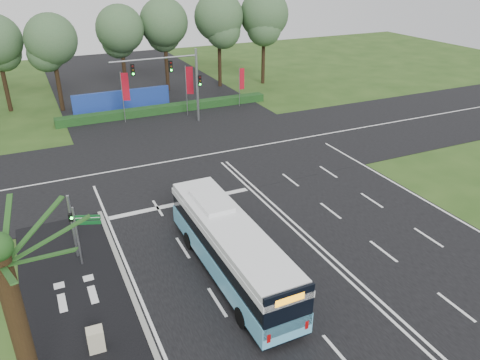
{
  "coord_description": "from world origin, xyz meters",
  "views": [
    {
      "loc": [
        -12.95,
        -21.11,
        14.73
      ],
      "look_at": [
        -2.14,
        2.0,
        2.45
      ],
      "focal_mm": 35.0,
      "sensor_mm": 36.0,
      "label": 1
    }
  ],
  "objects": [
    {
      "name": "banner_flag_right",
      "position": [
        7.96,
        23.3,
        2.73
      ],
      "size": [
        0.62,
        0.1,
        4.17
      ],
      "rotation": [
        0.0,
        0.0,
        0.07
      ],
      "color": "gray",
      "rests_on": "ground"
    },
    {
      "name": "city_bus",
      "position": [
        -5.13,
        -3.31,
        1.63
      ],
      "size": [
        2.5,
        11.29,
        3.24
      ],
      "rotation": [
        0.0,
        0.0,
        0.01
      ],
      "color": "#5EB5DB",
      "rests_on": "ground"
    },
    {
      "name": "blue_hoarding",
      "position": [
        -4.0,
        27.0,
        1.1
      ],
      "size": [
        10.0,
        0.3,
        2.2
      ],
      "primitive_type": "cube",
      "color": "navy",
      "rests_on": "ground"
    },
    {
      "name": "pedestrian_signal",
      "position": [
        -11.99,
        1.61,
        2.04
      ],
      "size": [
        0.32,
        0.43,
        3.73
      ],
      "rotation": [
        0.0,
        0.0,
        -0.11
      ],
      "color": "gray",
      "rests_on": "ground"
    },
    {
      "name": "street_sign",
      "position": [
        -11.6,
        0.68,
        2.22
      ],
      "size": [
        1.28,
        0.53,
        3.46
      ],
      "rotation": [
        0.0,
        0.0,
        -0.36
      ],
      "color": "gray",
      "rests_on": "ground"
    },
    {
      "name": "palm_tree",
      "position": [
        -14.5,
        -8.0,
        6.44
      ],
      "size": [
        3.2,
        3.2,
        7.65
      ],
      "color": "#382614",
      "rests_on": "ground"
    },
    {
      "name": "hedge",
      "position": [
        0.0,
        24.5,
        0.4
      ],
      "size": [
        22.0,
        1.2,
        0.8
      ],
      "primitive_type": "cube",
      "color": "#153413",
      "rests_on": "ground"
    },
    {
      "name": "bike_path",
      "position": [
        -12.5,
        -3.0,
        0.03
      ],
      "size": [
        5.0,
        18.0,
        0.06
      ],
      "primitive_type": "cube",
      "color": "black",
      "rests_on": "ground"
    },
    {
      "name": "ground",
      "position": [
        0.0,
        0.0,
        0.0
      ],
      "size": [
        120.0,
        120.0,
        0.0
      ],
      "primitive_type": "plane",
      "color": "#264416",
      "rests_on": "ground"
    },
    {
      "name": "road_cross",
      "position": [
        0.0,
        12.0,
        0.03
      ],
      "size": [
        120.0,
        14.0,
        0.05
      ],
      "primitive_type": "cube",
      "color": "black",
      "rests_on": "ground"
    },
    {
      "name": "banner_flag_mid",
      "position": [
        1.83,
        22.48,
        3.28
      ],
      "size": [
        0.7,
        0.33,
        5.07
      ],
      "rotation": [
        0.0,
        0.0,
        -0.39
      ],
      "color": "gray",
      "rests_on": "ground"
    },
    {
      "name": "kerb_strip",
      "position": [
        -10.1,
        -3.0,
        0.06
      ],
      "size": [
        0.25,
        18.0,
        0.12
      ],
      "primitive_type": "cube",
      "color": "gray",
      "rests_on": "ground"
    },
    {
      "name": "utility_cabinet",
      "position": [
        -12.2,
        -5.6,
        0.55
      ],
      "size": [
        0.69,
        0.59,
        1.1
      ],
      "primitive_type": "cube",
      "rotation": [
        0.0,
        0.0,
        -0.05
      ],
      "color": "beige",
      "rests_on": "ground"
    },
    {
      "name": "banner_flag_left",
      "position": [
        -4.39,
        23.04,
        3.21
      ],
      "size": [
        0.7,
        0.3,
        4.95
      ],
      "rotation": [
        0.0,
        0.0,
        -0.35
      ],
      "color": "gray",
      "rests_on": "ground"
    },
    {
      "name": "road_main",
      "position": [
        0.0,
        0.0,
        0.02
      ],
      "size": [
        20.0,
        120.0,
        0.04
      ],
      "primitive_type": "cube",
      "color": "black",
      "rests_on": "ground"
    },
    {
      "name": "traffic_light_gantry",
      "position": [
        0.21,
        20.5,
        4.66
      ],
      "size": [
        8.41,
        0.28,
        7.0
      ],
      "color": "gray",
      "rests_on": "ground"
    },
    {
      "name": "eucalyptus_row",
      "position": [
        -3.15,
        31.52,
        8.08
      ],
      "size": [
        41.99,
        8.64,
        12.37
      ],
      "color": "black",
      "rests_on": "ground"
    }
  ]
}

